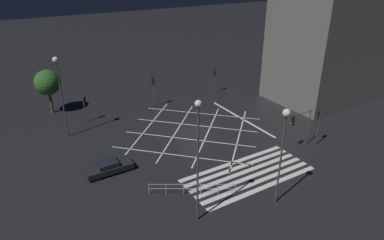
% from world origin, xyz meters
% --- Properties ---
extents(ground_plane, '(200.00, 200.00, 0.00)m').
position_xyz_m(ground_plane, '(0.00, 0.00, 0.00)').
color(ground_plane, black).
extents(road_markings, '(17.93, 21.37, 0.01)m').
position_xyz_m(road_markings, '(0.46, -6.36, 0.00)').
color(road_markings, silver).
rests_on(road_markings, ground_plane).
extents(traffic_light_ne_cross, '(0.36, 0.39, 3.69)m').
position_xyz_m(traffic_light_ne_cross, '(9.42, 9.17, 2.64)').
color(traffic_light_ne_cross, '#424244').
rests_on(traffic_light_ne_cross, ground_plane).
extents(traffic_light_se_main, '(2.80, 0.36, 4.02)m').
position_xyz_m(traffic_light_se_main, '(7.40, -8.70, 2.97)').
color(traffic_light_se_main, '#424244').
rests_on(traffic_light_se_main, ground_plane).
extents(traffic_light_nw_main, '(0.39, 0.36, 3.29)m').
position_xyz_m(traffic_light_nw_main, '(-9.44, 8.94, 2.35)').
color(traffic_light_nw_main, '#424244').
rests_on(traffic_light_nw_main, ground_plane).
extents(traffic_light_median_north, '(0.36, 0.39, 4.16)m').
position_xyz_m(traffic_light_median_north, '(-0.48, 8.92, 2.97)').
color(traffic_light_median_north, '#424244').
rests_on(traffic_light_median_north, ground_plane).
extents(traffic_light_se_cross, '(0.36, 0.39, 3.89)m').
position_xyz_m(traffic_light_se_cross, '(9.61, -9.20, 2.78)').
color(traffic_light_se_cross, '#424244').
rests_on(traffic_light_se_cross, ground_plane).
extents(street_lamp_east, '(0.62, 0.62, 8.97)m').
position_xyz_m(street_lamp_east, '(-12.28, 6.19, 6.83)').
color(street_lamp_east, '#424244').
rests_on(street_lamp_east, ground_plane).
extents(street_lamp_west, '(0.49, 0.49, 9.68)m').
position_xyz_m(street_lamp_west, '(-7.14, -12.61, 6.54)').
color(street_lamp_west, '#424244').
rests_on(street_lamp_west, ground_plane).
extents(street_lamp_far, '(0.61, 0.61, 8.17)m').
position_xyz_m(street_lamp_far, '(-0.65, -14.11, 6.26)').
color(street_lamp_far, '#424244').
rests_on(street_lamp_far, ground_plane).
extents(street_tree_near, '(3.18, 3.18, 5.63)m').
position_xyz_m(street_tree_near, '(-12.44, 13.92, 4.01)').
color(street_tree_near, brown).
rests_on(street_tree_near, ground_plane).
extents(waiting_car, '(4.30, 1.84, 1.17)m').
position_xyz_m(waiting_car, '(-10.74, -2.99, 0.57)').
color(waiting_car, black).
rests_on(waiting_car, ground_plane).
extents(pedestrian_railing, '(6.19, 3.76, 1.05)m').
position_xyz_m(pedestrian_railing, '(-5.92, -9.80, 0.67)').
color(pedestrian_railing, '#B7B7BC').
rests_on(pedestrian_railing, ground_plane).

